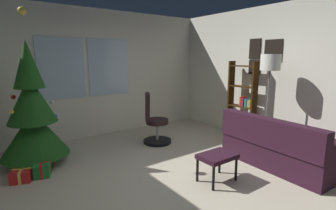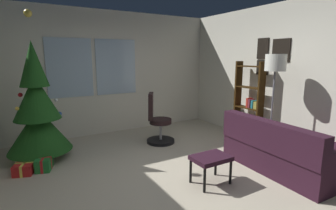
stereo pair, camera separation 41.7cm
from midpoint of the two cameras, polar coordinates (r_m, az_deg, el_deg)
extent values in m
cube|color=#BDB29A|center=(3.69, 6.18, -17.75)|extent=(4.91, 5.67, 0.10)
cube|color=silver|center=(5.82, -10.84, 7.03)|extent=(4.91, 0.10, 2.70)
cube|color=silver|center=(5.53, -19.16, 7.84)|extent=(0.90, 0.03, 1.20)
cube|color=silver|center=(5.80, -9.53, 8.39)|extent=(0.90, 0.03, 1.20)
cube|color=silver|center=(5.18, 29.49, 5.38)|extent=(0.10, 5.67, 2.70)
cube|color=black|center=(5.31, 26.17, 10.98)|extent=(0.02, 0.37, 0.42)
cube|color=black|center=(5.54, 22.48, 7.78)|extent=(0.02, 0.27, 0.29)
cube|color=black|center=(5.55, 22.62, 11.62)|extent=(0.02, 0.26, 0.40)
cube|color=black|center=(4.44, 26.77, -10.45)|extent=(0.95, 1.76, 0.38)
cube|color=black|center=(4.04, 24.33, -6.26)|extent=(0.29, 1.72, 0.42)
cube|color=black|center=(4.82, 19.49, -4.64)|extent=(0.87, 0.18, 0.20)
cube|color=red|center=(4.25, 23.40, -5.96)|extent=(0.24, 0.42, 0.42)
cube|color=beige|center=(4.13, 25.76, -6.65)|extent=(0.27, 0.43, 0.42)
cube|color=#993221|center=(4.22, 23.99, -6.13)|extent=(0.21, 0.42, 0.40)
cube|color=black|center=(3.58, 13.00, -11.58)|extent=(0.51, 0.36, 0.06)
cylinder|color=black|center=(3.42, 11.83, -16.26)|extent=(0.04, 0.04, 0.33)
cylinder|color=black|center=(3.71, 17.11, -14.28)|extent=(0.04, 0.04, 0.33)
cylinder|color=black|center=(3.63, 8.50, -14.52)|extent=(0.04, 0.04, 0.33)
cylinder|color=black|center=(3.90, 13.75, -12.83)|extent=(0.04, 0.04, 0.33)
cylinder|color=#4C331E|center=(4.79, -24.25, -10.12)|extent=(0.12, 0.12, 0.16)
cone|color=#1A4C19|center=(4.65, -24.68, -4.98)|extent=(1.01, 1.01, 0.73)
cone|color=#1A4C19|center=(4.55, -25.21, 1.58)|extent=(0.73, 0.73, 0.73)
cone|color=#1A4C19|center=(4.50, -25.76, 8.37)|extent=(0.44, 0.44, 0.73)
sphere|color=red|center=(4.69, -28.07, 2.00)|extent=(0.07, 0.07, 0.07)
sphere|color=gold|center=(4.42, -28.48, -0.74)|extent=(0.06, 0.06, 0.06)
sphere|color=silver|center=(4.58, -21.47, 1.05)|extent=(0.06, 0.06, 0.06)
sphere|color=blue|center=(4.71, -20.81, -1.85)|extent=(0.06, 0.06, 0.06)
sphere|color=#1E8C4C|center=(4.66, -24.75, 7.72)|extent=(0.06, 0.06, 0.06)
sphere|color=#F2D14C|center=(4.55, -26.58, 17.95)|extent=(0.12, 0.12, 0.12)
cube|color=red|center=(4.34, -27.08, -12.51)|extent=(0.35, 0.39, 0.16)
cube|color=#EAD84C|center=(4.34, -27.08, -12.51)|extent=(0.14, 0.32, 0.17)
cube|color=#EAD84C|center=(4.34, -27.08, -12.51)|extent=(0.26, 0.12, 0.17)
cube|color=#1E722D|center=(4.34, -23.56, -11.98)|extent=(0.29, 0.36, 0.19)
cube|color=red|center=(4.34, -23.56, -11.98)|extent=(0.22, 0.10, 0.20)
cube|color=red|center=(4.34, -23.56, -11.98)|extent=(0.13, 0.32, 0.20)
cylinder|color=black|center=(5.19, 0.66, -8.09)|extent=(0.56, 0.56, 0.06)
cylinder|color=#B2B2B7|center=(5.13, 0.66, -5.74)|extent=(0.05, 0.05, 0.38)
cylinder|color=black|center=(5.08, 0.67, -3.67)|extent=(0.44, 0.44, 0.09)
cube|color=black|center=(5.01, -1.50, -0.26)|extent=(0.27, 0.39, 0.52)
cube|color=#301D08|center=(5.34, 22.14, 0.27)|extent=(0.18, 0.04, 1.62)
cube|color=#301D08|center=(5.71, 17.39, 1.22)|extent=(0.18, 0.04, 1.62)
cube|color=#301D08|center=(5.64, 19.32, -4.85)|extent=(0.18, 0.56, 0.02)
cube|color=#301D08|center=(5.54, 19.60, -0.63)|extent=(0.18, 0.56, 0.02)
cube|color=#301D08|center=(5.48, 19.87, 3.72)|extent=(0.18, 0.56, 0.02)
cube|color=#301D08|center=(5.45, 20.16, 8.14)|extent=(0.18, 0.56, 0.02)
cube|color=#9E2313|center=(5.50, 21.23, -4.40)|extent=(0.14, 0.04, 0.16)
cube|color=navy|center=(5.53, 20.58, -4.14)|extent=(0.17, 0.07, 0.18)
cube|color=beige|center=(5.57, 20.15, -3.96)|extent=(0.15, 0.04, 0.19)
cube|color=#39603D|center=(5.61, 19.55, -4.01)|extent=(0.17, 0.08, 0.15)
cube|color=#7E3A63|center=(5.67, 19.01, -3.53)|extent=(0.14, 0.06, 0.21)
cube|color=#BE7627|center=(5.72, 18.35, -3.53)|extent=(0.15, 0.07, 0.18)
cube|color=#404859|center=(5.76, 17.69, -3.54)|extent=(0.17, 0.07, 0.14)
cube|color=olive|center=(5.42, 21.44, -0.08)|extent=(0.13, 0.08, 0.15)
cube|color=#21707D|center=(5.46, 20.81, 0.12)|extent=(0.14, 0.05, 0.16)
cube|color=maroon|center=(5.50, 20.25, 0.30)|extent=(0.15, 0.05, 0.17)
cube|color=#A8271C|center=(5.53, 19.83, 0.49)|extent=(0.15, 0.04, 0.20)
cylinder|color=slate|center=(5.05, 23.90, -9.81)|extent=(0.28, 0.28, 0.03)
cylinder|color=slate|center=(4.85, 24.57, -1.61)|extent=(0.03, 0.03, 1.44)
cylinder|color=white|center=(4.75, 25.38, 8.59)|extent=(0.34, 0.34, 0.28)
camera|label=1|loc=(0.21, -87.24, 0.53)|focal=27.18mm
camera|label=2|loc=(0.21, 92.76, -0.53)|focal=27.18mm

